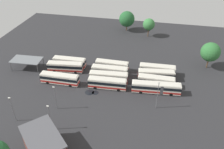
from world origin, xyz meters
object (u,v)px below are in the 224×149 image
at_px(bus_row0_slot1, 156,75).
at_px(bus_row1_slot1, 110,71).
at_px(lamp_post_near_entrance, 158,94).
at_px(tree_south_edge, 149,24).
at_px(maintenance_shelter, 26,60).
at_px(bus_row0_slot0, 157,70).
at_px(depot_building, 44,146).
at_px(bus_row1_slot0, 112,66).
at_px(bus_row2_slot3, 60,79).
at_px(lamp_post_by_building, 50,117).
at_px(lamp_post_far_corner, 12,108).
at_px(lamp_post_mid_lot, 55,97).
at_px(bus_row1_slot3, 107,83).
at_px(tree_west_edge, 210,52).
at_px(tree_north_edge, 127,19).
at_px(bus_row2_slot0, 69,62).
at_px(bus_row0_slot2, 156,81).
at_px(bus_row0_slot3, 156,88).
at_px(bus_row1_slot2, 109,77).
at_px(bus_row2_slot1, 65,67).

bearing_deg(bus_row0_slot1, bus_row1_slot1, 3.65).
distance_m(lamp_post_near_entrance, tree_south_edge, 49.45).
height_order(bus_row0_slot1, tree_south_edge, tree_south_edge).
bearing_deg(maintenance_shelter, bus_row1_slot1, -176.83).
distance_m(bus_row0_slot0, depot_building, 45.95).
xyz_separation_m(bus_row1_slot0, bus_row2_slot3, (15.04, 11.61, 0.00)).
height_order(depot_building, lamp_post_by_building, lamp_post_by_building).
relative_size(bus_row1_slot0, bus_row1_slot1, 0.94).
xyz_separation_m(bus_row2_slot3, lamp_post_far_corner, (5.01, 18.69, 2.54)).
xyz_separation_m(bus_row1_slot1, lamp_post_mid_lot, (11.12, 19.84, 2.47)).
relative_size(bus_row0_slot0, bus_row2_slot3, 0.97).
bearing_deg(bus_row1_slot3, bus_row0_slot1, -151.51).
height_order(lamp_post_by_building, lamp_post_near_entrance, lamp_post_near_entrance).
xyz_separation_m(bus_row1_slot3, tree_south_edge, (-9.37, -42.72, 3.89)).
height_order(tree_west_edge, tree_north_edge, tree_west_edge).
relative_size(bus_row0_slot0, bus_row2_slot0, 1.03).
bearing_deg(lamp_post_near_entrance, bus_row0_slot0, -87.73).
xyz_separation_m(bus_row0_slot0, bus_row0_slot1, (0.14, 3.39, -0.00)).
xyz_separation_m(bus_row1_slot3, lamp_post_near_entrance, (-15.86, 6.30, 3.10)).
relative_size(bus_row0_slot1, bus_row0_slot2, 1.05).
bearing_deg(tree_west_edge, bus_row2_slot0, 11.44).
height_order(bus_row1_slot0, bus_row2_slot3, same).
xyz_separation_m(bus_row0_slot3, tree_south_edge, (6.06, -41.76, 3.89)).
bearing_deg(bus_row1_slot1, bus_row1_slot2, 97.23).
relative_size(bus_row2_slot3, tree_north_edge, 1.34).
distance_m(bus_row1_slot1, lamp_post_by_building, 29.12).
bearing_deg(bus_row2_slot0, bus_row0_slot1, 176.78).
distance_m(bus_row1_slot0, lamp_post_mid_lot, 26.12).
bearing_deg(bus_row1_slot1, lamp_post_far_corner, 52.97).
height_order(bus_row1_slot2, bus_row2_slot3, same).
bearing_deg(bus_row2_slot1, lamp_post_by_building, 104.22).
xyz_separation_m(bus_row2_slot0, depot_building, (-8.53, 38.02, 1.40)).
xyz_separation_m(bus_row0_slot0, tree_south_edge, (5.78, -31.18, 3.89)).
relative_size(bus_row1_slot3, maintenance_shelter, 1.13).
xyz_separation_m(bus_row0_slot0, tree_north_edge, (16.59, -35.76, 3.91)).
bearing_deg(bus_row2_slot3, tree_south_edge, -120.16).
relative_size(lamp_post_far_corner, tree_south_edge, 0.95).
distance_m(maintenance_shelter, tree_west_edge, 65.55).
xyz_separation_m(bus_row0_slot0, bus_row2_slot3, (31.07, 12.33, 0.00)).
relative_size(bus_row1_slot3, bus_row2_slot3, 0.97).
distance_m(bus_row0_slot1, bus_row0_slot2, 3.73).
distance_m(lamp_post_by_building, tree_west_edge, 58.90).
relative_size(bus_row0_slot0, maintenance_shelter, 1.13).
height_order(bus_row1_slot3, bus_row2_slot3, same).
xyz_separation_m(lamp_post_mid_lot, lamp_post_near_entrance, (-27.82, -6.41, 0.63)).
bearing_deg(depot_building, lamp_post_far_corner, -33.77).
relative_size(bus_row0_slot0, lamp_post_by_building, 1.53).
bearing_deg(bus_row2_slot1, depot_building, 104.29).
height_order(bus_row1_slot2, tree_north_edge, tree_north_edge).
distance_m(lamp_post_far_corner, tree_north_edge, 69.59).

